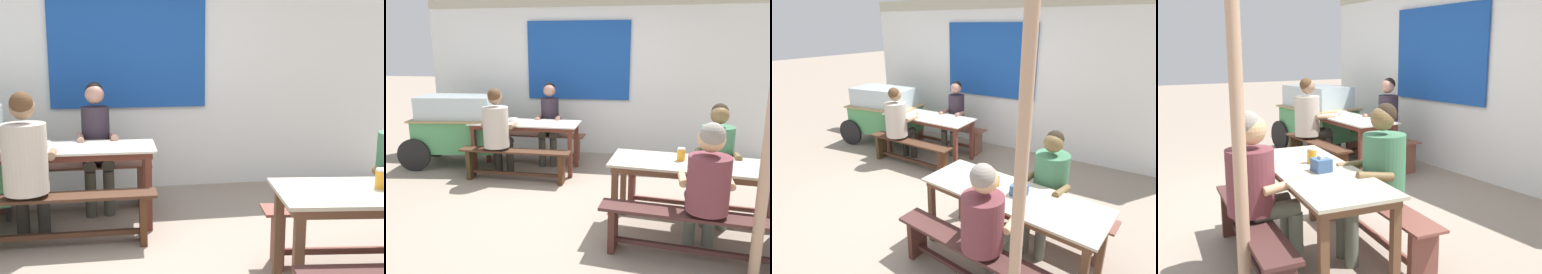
# 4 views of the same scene
# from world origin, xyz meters

# --- Properties ---
(ground_plane) EXTENTS (40.00, 40.00, 0.00)m
(ground_plane) POSITION_xyz_m (0.00, 0.00, 0.00)
(ground_plane) COLOR gray
(backdrop_wall) EXTENTS (6.15, 0.23, 2.75)m
(backdrop_wall) POSITION_xyz_m (-0.01, 2.48, 1.44)
(backdrop_wall) COLOR white
(backdrop_wall) RESTS_ON ground_plane
(dining_table_far) EXTENTS (1.65, 0.65, 0.76)m
(dining_table_far) POSITION_xyz_m (-0.97, 1.28, 0.68)
(dining_table_far) COLOR silver
(dining_table_far) RESTS_ON ground_plane
(dining_table_near) EXTENTS (1.85, 0.85, 0.76)m
(dining_table_near) POSITION_xyz_m (1.38, -0.48, 0.68)
(dining_table_near) COLOR #BDB39B
(dining_table_near) RESTS_ON ground_plane
(bench_far_back) EXTENTS (1.65, 0.33, 0.46)m
(bench_far_back) POSITION_xyz_m (-0.96, 1.81, 0.30)
(bench_far_back) COLOR brown
(bench_far_back) RESTS_ON ground_plane
(bench_far_front) EXTENTS (1.59, 0.25, 0.46)m
(bench_far_front) POSITION_xyz_m (-0.97, 0.75, 0.30)
(bench_far_front) COLOR #43281A
(bench_far_front) RESTS_ON ground_plane
(bench_near_back) EXTENTS (1.76, 0.48, 0.46)m
(bench_near_back) POSITION_xyz_m (1.44, 0.05, 0.30)
(bench_near_back) COLOR brown
(bench_near_back) RESTS_ON ground_plane
(bench_near_front) EXTENTS (1.80, 0.47, 0.46)m
(bench_near_front) POSITION_xyz_m (1.31, -1.01, 0.31)
(bench_near_front) COLOR #472825
(bench_near_front) RESTS_ON ground_plane
(food_cart) EXTENTS (1.77, 1.04, 1.13)m
(food_cart) POSITION_xyz_m (-2.15, 1.39, 0.66)
(food_cart) COLOR #4C995C
(food_cart) RESTS_ON ground_plane
(person_right_near_table) EXTENTS (0.50, 0.57, 1.28)m
(person_right_near_table) POSITION_xyz_m (1.60, -0.03, 0.73)
(person_right_near_table) COLOR #5E6456
(person_right_near_table) RESTS_ON ground_plane
(person_left_back_turned) EXTENTS (0.48, 0.55, 1.32)m
(person_left_back_turned) POSITION_xyz_m (-1.24, 0.80, 0.75)
(person_left_back_turned) COLOR #292721
(person_left_back_turned) RESTS_ON ground_plane
(person_near_front) EXTENTS (0.47, 0.55, 1.27)m
(person_near_front) POSITION_xyz_m (1.35, -0.95, 0.74)
(person_near_front) COLOR #5F6757
(person_near_front) RESTS_ON ground_plane
(person_center_facing) EXTENTS (0.43, 0.53, 1.32)m
(person_center_facing) POSITION_xyz_m (-0.70, 1.73, 0.74)
(person_center_facing) COLOR #3F3E34
(person_center_facing) RESTS_ON ground_plane
(tissue_box) EXTENTS (0.14, 0.13, 0.13)m
(tissue_box) POSITION_xyz_m (1.45, -0.47, 0.81)
(tissue_box) COLOR #3B5C8D
(tissue_box) RESTS_ON dining_table_near
(condiment_jar) EXTENTS (0.08, 0.08, 0.13)m
(condiment_jar) POSITION_xyz_m (1.18, -0.41, 0.82)
(condiment_jar) COLOR orange
(condiment_jar) RESTS_ON dining_table_near
(soup_bowl) EXTENTS (0.15, 0.15, 0.05)m
(soup_bowl) POSITION_xyz_m (-1.17, 1.30, 0.78)
(soup_bowl) COLOR silver
(soup_bowl) RESTS_ON dining_table_far
(wooden_support_post) EXTENTS (0.09, 0.09, 2.40)m
(wooden_support_post) POSITION_xyz_m (1.73, -1.20, 1.20)
(wooden_support_post) COLOR tan
(wooden_support_post) RESTS_ON ground_plane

